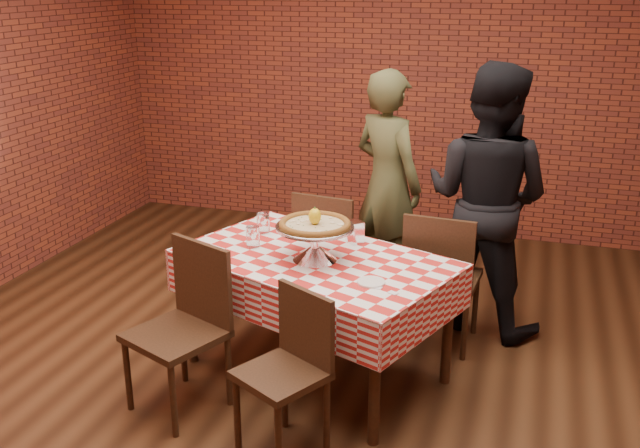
# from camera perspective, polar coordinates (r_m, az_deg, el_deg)

# --- Properties ---
(ground) EXTENTS (6.00, 6.00, 0.00)m
(ground) POSITION_cam_1_polar(r_m,az_deg,el_deg) (4.37, -1.19, -12.88)
(ground) COLOR black
(ground) RESTS_ON ground
(back_wall) EXTENTS (5.50, 0.00, 5.50)m
(back_wall) POSITION_cam_1_polar(r_m,az_deg,el_deg) (6.68, 6.99, 11.56)
(back_wall) COLOR brown
(back_wall) RESTS_ON ground
(table) EXTENTS (1.77, 1.41, 0.75)m
(table) POSITION_cam_1_polar(r_m,az_deg,el_deg) (4.37, -0.36, -7.29)
(table) COLOR #3D2414
(table) RESTS_ON ground
(tablecloth) EXTENTS (1.81, 1.46, 0.26)m
(tablecloth) POSITION_cam_1_polar(r_m,az_deg,el_deg) (4.26, -0.36, -4.27)
(tablecloth) COLOR red
(tablecloth) RESTS_ON table
(pizza_stand) EXTENTS (0.64, 0.64, 0.20)m
(pizza_stand) POSITION_cam_1_polar(r_m,az_deg,el_deg) (4.13, -0.41, -1.52)
(pizza_stand) COLOR silver
(pizza_stand) RESTS_ON tablecloth
(pizza) EXTENTS (0.57, 0.57, 0.03)m
(pizza) POSITION_cam_1_polar(r_m,az_deg,el_deg) (4.10, -0.41, -0.09)
(pizza) COLOR #C9B48C
(pizza) RESTS_ON pizza_stand
(lemon) EXTENTS (0.10, 0.10, 0.09)m
(lemon) POSITION_cam_1_polar(r_m,az_deg,el_deg) (4.08, -0.41, 0.62)
(lemon) COLOR yellow
(lemon) RESTS_ON pizza
(water_glass_left) EXTENTS (0.11, 0.11, 0.13)m
(water_glass_left) POSITION_cam_1_polar(r_m,az_deg,el_deg) (4.36, -5.33, -1.01)
(water_glass_left) COLOR white
(water_glass_left) RESTS_ON tablecloth
(water_glass_right) EXTENTS (0.11, 0.11, 0.13)m
(water_glass_right) POSITION_cam_1_polar(r_m,az_deg,el_deg) (4.59, -4.52, 0.07)
(water_glass_right) COLOR white
(water_glass_right) RESTS_ON tablecloth
(side_plate) EXTENTS (0.20, 0.20, 0.01)m
(side_plate) POSITION_cam_1_polar(r_m,az_deg,el_deg) (3.87, 4.06, -4.60)
(side_plate) COLOR white
(side_plate) RESTS_ON tablecloth
(sweetener_packet_a) EXTENTS (0.05, 0.04, 0.00)m
(sweetener_packet_a) POSITION_cam_1_polar(r_m,az_deg,el_deg) (3.81, 4.54, -5.04)
(sweetener_packet_a) COLOR white
(sweetener_packet_a) RESTS_ON tablecloth
(sweetener_packet_b) EXTENTS (0.06, 0.05, 0.00)m
(sweetener_packet_b) POSITION_cam_1_polar(r_m,az_deg,el_deg) (3.76, 5.79, -5.45)
(sweetener_packet_b) COLOR white
(sweetener_packet_b) RESTS_ON tablecloth
(condiment_caddy) EXTENTS (0.12, 0.13, 0.14)m
(condiment_caddy) POSITION_cam_1_polar(r_m,az_deg,el_deg) (4.41, 2.79, -0.63)
(condiment_caddy) COLOR silver
(condiment_caddy) RESTS_ON tablecloth
(chair_near_left) EXTENTS (0.60, 0.60, 0.94)m
(chair_near_left) POSITION_cam_1_polar(r_m,az_deg,el_deg) (4.06, -11.36, -8.41)
(chair_near_left) COLOR #3D2414
(chair_near_left) RESTS_ON ground
(chair_near_right) EXTENTS (0.52, 0.52, 0.86)m
(chair_near_right) POSITION_cam_1_polar(r_m,az_deg,el_deg) (3.64, -3.10, -12.15)
(chair_near_right) COLOR #3D2414
(chair_near_right) RESTS_ON ground
(chair_far_left) EXTENTS (0.49, 0.49, 0.92)m
(chair_far_left) POSITION_cam_1_polar(r_m,az_deg,el_deg) (5.11, 1.08, -2.17)
(chair_far_left) COLOR #3D2414
(chair_far_left) RESTS_ON ground
(chair_far_right) EXTENTS (0.48, 0.48, 0.93)m
(chair_far_right) POSITION_cam_1_polar(r_m,az_deg,el_deg) (4.75, 9.70, -4.12)
(chair_far_right) COLOR #3D2414
(chair_far_right) RESTS_ON ground
(diner_olive) EXTENTS (0.74, 0.67, 1.69)m
(diner_olive) POSITION_cam_1_polar(r_m,az_deg,el_deg) (5.38, 5.36, 3.21)
(diner_olive) COLOR #484929
(diner_olive) RESTS_ON ground
(diner_black) EXTENTS (1.06, 0.94, 1.81)m
(diner_black) POSITION_cam_1_polar(r_m,az_deg,el_deg) (4.90, 13.06, 1.90)
(diner_black) COLOR black
(diner_black) RESTS_ON ground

